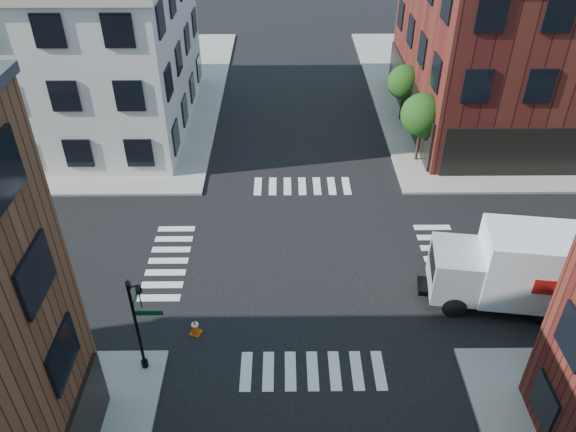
{
  "coord_description": "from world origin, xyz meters",
  "views": [
    {
      "loc": [
        -1.14,
        -21.89,
        18.33
      ],
      "look_at": [
        -0.93,
        0.36,
        2.5
      ],
      "focal_mm": 35.0,
      "sensor_mm": 36.0,
      "label": 1
    }
  ],
  "objects": [
    {
      "name": "signal_pole",
      "position": [
        -6.72,
        -6.68,
        2.86
      ],
      "size": [
        1.29,
        1.24,
        4.6
      ],
      "color": "black",
      "rests_on": "ground"
    },
    {
      "name": "traffic_cone",
      "position": [
        -4.99,
        -4.9,
        0.39
      ],
      "size": [
        0.57,
        0.57,
        0.8
      ],
      "rotation": [
        0.0,
        0.0,
        -0.38
      ],
      "color": "#CE4C09",
      "rests_on": "ground"
    },
    {
      "name": "ground",
      "position": [
        0.0,
        0.0,
        0.0
      ],
      "size": [
        120.0,
        120.0,
        0.0
      ],
      "primitive_type": "plane",
      "color": "black",
      "rests_on": "ground"
    },
    {
      "name": "box_truck",
      "position": [
        9.95,
        -3.23,
        2.07
      ],
      "size": [
        8.99,
        3.81,
        3.97
      ],
      "rotation": [
        0.0,
        0.0,
        -0.14
      ],
      "color": "silver",
      "rests_on": "ground"
    },
    {
      "name": "tree_near",
      "position": [
        7.56,
        9.98,
        3.16
      ],
      "size": [
        2.69,
        2.69,
        4.49
      ],
      "color": "black",
      "rests_on": "ground"
    },
    {
      "name": "tree_far",
      "position": [
        7.56,
        15.98,
        2.87
      ],
      "size": [
        2.43,
        2.43,
        4.07
      ],
      "color": "black",
      "rests_on": "ground"
    },
    {
      "name": "building_nw",
      "position": [
        -19.0,
        16.0,
        5.5
      ],
      "size": [
        22.0,
        16.0,
        11.0
      ],
      "primitive_type": "cube",
      "color": "silver",
      "rests_on": "ground"
    },
    {
      "name": "sidewalk_ne",
      "position": [
        21.0,
        21.0,
        0.07
      ],
      "size": [
        30.0,
        30.0,
        0.15
      ],
      "primitive_type": "cube",
      "color": "gray",
      "rests_on": "ground"
    },
    {
      "name": "sidewalk_nw",
      "position": [
        -21.0,
        21.0,
        0.07
      ],
      "size": [
        30.0,
        30.0,
        0.15
      ],
      "primitive_type": "cube",
      "color": "gray",
      "rests_on": "ground"
    }
  ]
}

